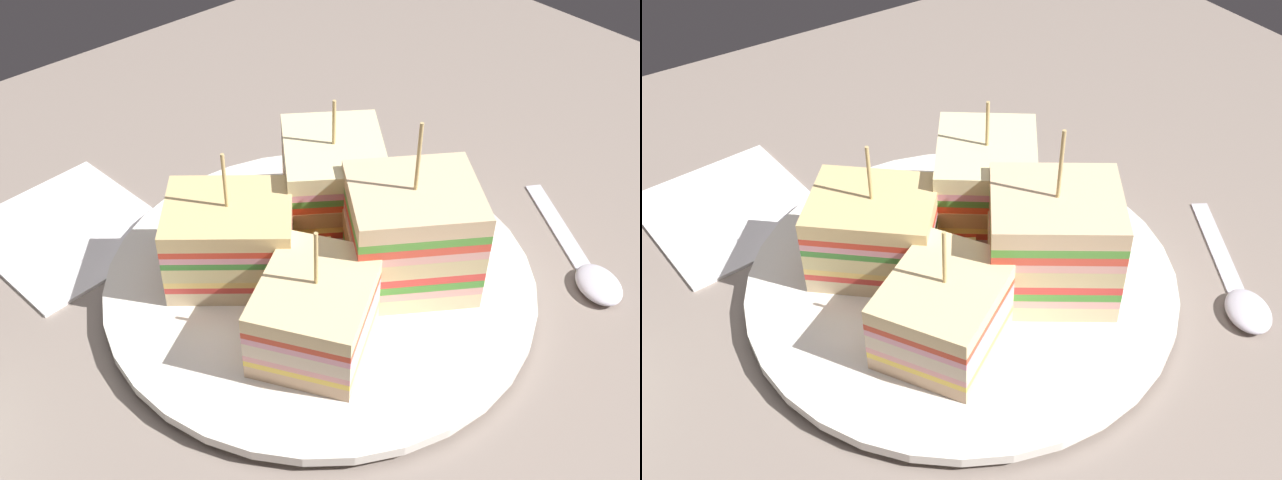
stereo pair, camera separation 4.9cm
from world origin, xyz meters
TOP-DOWN VIEW (x-y plane):
  - ground_plane at (0.00, 0.00)cm, footprint 96.32×81.47cm
  - plate at (0.00, 0.00)cm, footprint 28.23×28.23cm
  - sandwich_wedge_0 at (-4.39, -3.61)cm, footprint 10.03×10.35cm
  - sandwich_wedge_1 at (4.08, -3.94)cm, footprint 10.19×10.00cm
  - sandwich_wedge_2 at (3.89, 4.13)cm, footprint 10.09×9.52cm
  - sandwich_wedge_3 at (-4.24, 3.79)cm, footprint 10.52×10.24cm
  - chip_pile at (1.05, -0.86)cm, footprint 6.77×6.71cm
  - spoon at (-14.58, 11.17)cm, footprint 8.89×12.65cm
  - napkin at (9.93, -16.44)cm, footprint 12.66×13.66cm

SIDE VIEW (x-z plane):
  - ground_plane at x=0.00cm, z-range -1.80..0.00cm
  - napkin at x=9.93cm, z-range 0.00..0.50cm
  - spoon at x=-14.58cm, z-range -0.08..0.92cm
  - plate at x=0.00cm, z-range 0.14..1.42cm
  - chip_pile at x=1.05cm, z-range 1.30..3.21cm
  - sandwich_wedge_2 at x=3.89cm, z-range -0.56..7.89cm
  - sandwich_wedge_1 at x=4.08cm, z-range -0.65..8.75cm
  - sandwich_wedge_0 at x=-4.39cm, z-range -0.36..9.43cm
  - sandwich_wedge_3 at x=-4.24cm, z-range -1.05..10.69cm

